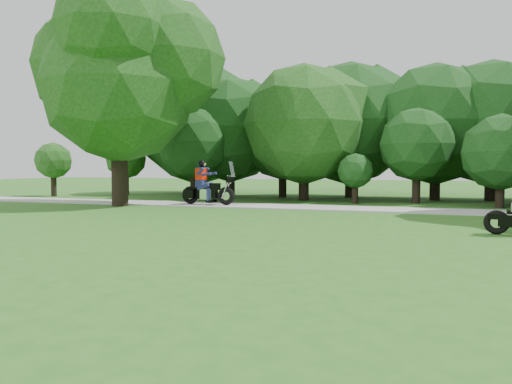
# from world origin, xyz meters

# --- Properties ---
(ground) EXTENTS (100.00, 100.00, 0.00)m
(ground) POSITION_xyz_m (0.00, 0.00, 0.00)
(ground) COLOR #285E1B
(ground) RESTS_ON ground
(walkway) EXTENTS (60.00, 2.20, 0.06)m
(walkway) POSITION_xyz_m (0.00, 8.00, 0.03)
(walkway) COLOR #A0A09B
(walkway) RESTS_ON ground
(tree_line) EXTENTS (38.88, 11.36, 7.77)m
(tree_line) POSITION_xyz_m (1.65, 14.50, 3.64)
(tree_line) COLOR black
(tree_line) RESTS_ON ground
(big_tree_west) EXTENTS (8.64, 6.56, 9.96)m
(big_tree_west) POSITION_xyz_m (-10.54, 6.85, 5.76)
(big_tree_west) COLOR black
(big_tree_west) RESTS_ON ground
(touring_motorcycle) EXTENTS (2.47, 0.75, 1.88)m
(touring_motorcycle) POSITION_xyz_m (-7.15, 7.75, 0.74)
(touring_motorcycle) COLOR black
(touring_motorcycle) RESTS_ON walkway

